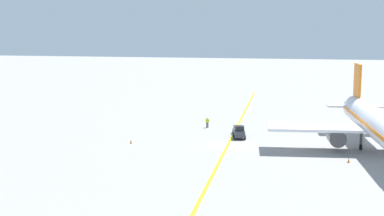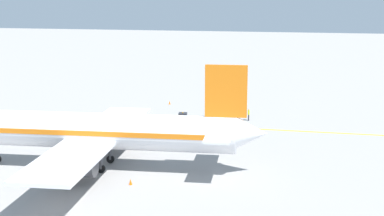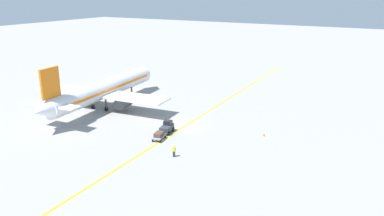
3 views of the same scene
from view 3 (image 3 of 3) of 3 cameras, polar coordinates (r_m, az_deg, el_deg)
name	(u,v)px [view 3 (image 3 of 3)]	position (r m, az deg, el deg)	size (l,w,h in m)	color
ground_plane	(186,126)	(65.02, -0.94, -2.70)	(400.00, 400.00, 0.00)	gray
apron_yellow_centreline	(186,126)	(65.02, -0.94, -2.69)	(0.40, 120.00, 0.01)	yellow
airplane_at_gate	(103,90)	(75.87, -13.38, 2.73)	(28.38, 35.55, 10.60)	white
baggage_tug_dark	(167,127)	(61.75, -3.84, -2.96)	(2.23, 3.23, 2.11)	#333842
baggage_cart_trailing	(159,135)	(58.97, -5.04, -4.16)	(1.87, 2.82, 1.24)	gray
ground_crew_worker	(174,151)	(52.95, -2.77, -6.54)	(0.58, 0.26, 1.68)	#23232D
traffic_cone_near_nose	(264,134)	(61.49, 10.92, -3.98)	(0.32, 0.32, 0.55)	orange
traffic_cone_mid_apron	(139,101)	(78.80, -8.12, 0.99)	(0.32, 0.32, 0.55)	orange
traffic_cone_by_wingtip	(69,111)	(75.76, -18.30, -0.42)	(0.32, 0.32, 0.55)	orange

